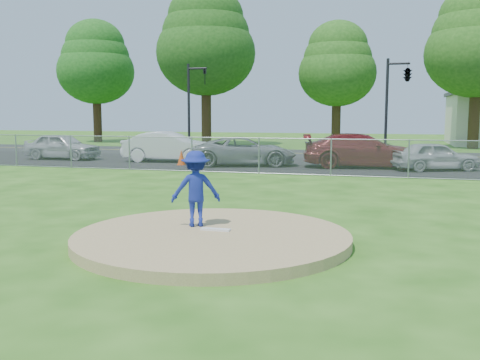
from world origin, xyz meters
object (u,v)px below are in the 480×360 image
object	(u,v)px
traffic_signal_center	(405,76)
parked_car_darkred	(362,151)
parked_car_white	(169,147)
parked_car_gray	(244,151)
traffic_signal_left	(192,100)
tree_right	(478,40)
tree_far_left	(96,62)
parked_car_pearl	(435,156)
parked_car_silver	(62,146)
traffic_cone	(181,157)
tree_center	(337,64)
pitcher	(196,189)
tree_left	(206,40)

from	to	relation	value
traffic_signal_center	parked_car_darkred	xyz separation A→B (m)	(-1.96, -6.18, -3.81)
traffic_signal_center	parked_car_white	world-z (taller)	traffic_signal_center
traffic_signal_center	parked_car_gray	world-z (taller)	traffic_signal_center
parked_car_white	traffic_signal_left	bearing A→B (deg)	3.99
tree_right	parked_car_gray	bearing A→B (deg)	-126.80
tree_far_left	parked_car_gray	xyz separation A→B (m)	(18.48, -17.74, -6.36)
traffic_signal_center	parked_car_pearl	distance (m)	7.82
traffic_signal_center	parked_car_silver	distance (m)	19.49
traffic_signal_left	parked_car_gray	bearing A→B (deg)	-52.12
parked_car_gray	parked_car_pearl	bearing A→B (deg)	-105.72
tree_far_left	traffic_signal_center	size ratio (longest dim) A/B	1.92
parked_car_white	parked_car_darkred	world-z (taller)	parked_car_darkred
traffic_signal_center	tree_far_left	bearing A→B (deg)	157.04
traffic_cone	parked_car_white	size ratio (longest dim) A/B	0.16
tree_center	traffic_signal_left	size ratio (longest dim) A/B	1.76
tree_right	parked_car_silver	world-z (taller)	tree_right
traffic_cone	tree_right	bearing A→B (deg)	48.12
tree_center	parked_car_gray	distance (m)	19.77
pitcher	parked_car_white	distance (m)	17.29
tree_left	parked_car_gray	bearing A→B (deg)	-64.58
traffic_signal_center	parked_car_white	bearing A→B (deg)	-153.74
parked_car_pearl	tree_left	bearing A→B (deg)	23.44
tree_left	pitcher	size ratio (longest dim) A/B	8.03
tree_right	traffic_signal_center	distance (m)	11.60
pitcher	parked_car_white	size ratio (longest dim) A/B	0.33
traffic_signal_center	traffic_cone	world-z (taller)	traffic_signal_center
tree_far_left	parked_car_white	size ratio (longest dim) A/B	2.25
tree_far_left	tree_left	xyz separation A→B (m)	(11.00, -2.00, 1.18)
parked_car_silver	parked_car_white	world-z (taller)	parked_car_white
parked_car_gray	traffic_cone	bearing A→B (deg)	85.07
tree_right	parked_car_white	distance (m)	24.13
tree_right	parked_car_darkred	distance (m)	18.91
tree_center	tree_right	bearing A→B (deg)	-11.31
tree_center	parked_car_pearl	bearing A→B (deg)	-71.58
tree_far_left	traffic_signal_center	world-z (taller)	tree_far_left
pitcher	parked_car_silver	distance (m)	20.61
traffic_signal_left	parked_car_white	xyz separation A→B (m)	(0.90, -5.84, -2.57)
traffic_signal_left	parked_car_gray	size ratio (longest dim) A/B	1.12
tree_far_left	parked_car_pearl	bearing A→B (deg)	-32.94
traffic_signal_left	parked_car_white	world-z (taller)	traffic_signal_left
pitcher	parked_car_gray	bearing A→B (deg)	-102.26
parked_car_white	parked_car_pearl	size ratio (longest dim) A/B	1.27
pitcher	traffic_cone	world-z (taller)	pitcher
tree_left	parked_car_white	world-z (taller)	tree_left
tree_right	traffic_signal_center	bearing A→B (deg)	-116.71
tree_left	parked_car_darkred	world-z (taller)	tree_left
traffic_signal_left	pitcher	xyz separation A→B (m)	(8.24, -21.49, -2.38)
traffic_signal_center	parked_car_pearl	xyz separation A→B (m)	(1.23, -6.62, -3.96)
traffic_signal_center	tree_right	bearing A→B (deg)	63.29
traffic_signal_left	parked_car_pearl	distance (m)	15.69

